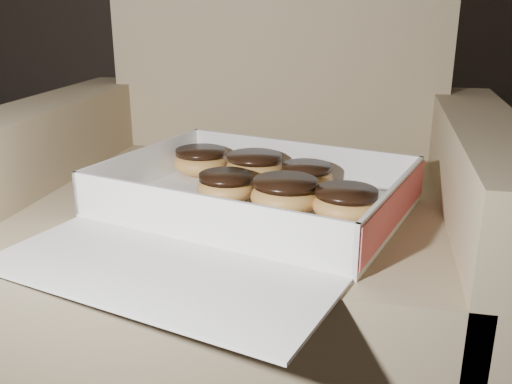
{
  "coord_description": "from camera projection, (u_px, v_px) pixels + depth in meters",
  "views": [
    {
      "loc": [
        0.62,
        -0.94,
        0.72
      ],
      "look_at": [
        0.44,
        -0.12,
        0.44
      ],
      "focal_mm": 40.0,
      "sensor_mm": 36.0,
      "label": 1
    }
  ],
  "objects": [
    {
      "name": "crumb_a",
      "position": [
        163.0,
        214.0,
        0.84
      ],
      "size": [
        0.01,
        0.01,
        0.0
      ],
      "primitive_type": "ellipsoid",
      "color": "black",
      "rests_on": "bakery_box"
    },
    {
      "name": "floor",
      "position": [
        66.0,
        353.0,
        1.22
      ],
      "size": [
        4.5,
        4.5,
        0.0
      ],
      "primitive_type": "plane",
      "color": "black",
      "rests_on": "ground"
    },
    {
      "name": "donut_a",
      "position": [
        306.0,
        176.0,
        0.95
      ],
      "size": [
        0.09,
        0.09,
        0.04
      ],
      "color": "#E19D4E",
      "rests_on": "bakery_box"
    },
    {
      "name": "bakery_box",
      "position": [
        244.0,
        210.0,
        0.85
      ],
      "size": [
        0.56,
        0.61,
        0.07
      ],
      "rotation": [
        0.0,
        0.0,
        -0.27
      ],
      "color": "white",
      "rests_on": "armchair"
    },
    {
      "name": "crumb_c",
      "position": [
        203.0,
        228.0,
        0.79
      ],
      "size": [
        0.01,
        0.01,
        0.0
      ],
      "primitive_type": "ellipsoid",
      "color": "black",
      "rests_on": "bakery_box"
    },
    {
      "name": "donut_d",
      "position": [
        226.0,
        187.0,
        0.9
      ],
      "size": [
        0.09,
        0.09,
        0.05
      ],
      "color": "#E19D4E",
      "rests_on": "bakery_box"
    },
    {
      "name": "crumb_d",
      "position": [
        247.0,
        207.0,
        0.87
      ],
      "size": [
        0.01,
        0.01,
        0.0
      ],
      "primitive_type": "ellipsoid",
      "color": "black",
      "rests_on": "bakery_box"
    },
    {
      "name": "donut_c",
      "position": [
        201.0,
        161.0,
        1.03
      ],
      "size": [
        0.1,
        0.1,
        0.05
      ],
      "color": "#E19D4E",
      "rests_on": "bakery_box"
    },
    {
      "name": "crumb_e",
      "position": [
        193.0,
        195.0,
        0.93
      ],
      "size": [
        0.01,
        0.01,
        0.0
      ],
      "primitive_type": "ellipsoid",
      "color": "black",
      "rests_on": "bakery_box"
    },
    {
      "name": "armchair",
      "position": [
        252.0,
        243.0,
        1.07
      ],
      "size": [
        0.87,
        0.74,
        0.91
      ],
      "color": "#968060",
      "rests_on": "floor"
    },
    {
      "name": "donut_e",
      "position": [
        255.0,
        167.0,
        0.99
      ],
      "size": [
        0.1,
        0.1,
        0.05
      ],
      "color": "#E19D4E",
      "rests_on": "bakery_box"
    },
    {
      "name": "crumb_b",
      "position": [
        245.0,
        228.0,
        0.79
      ],
      "size": [
        0.01,
        0.01,
        0.0
      ],
      "primitive_type": "ellipsoid",
      "color": "black",
      "rests_on": "bakery_box"
    },
    {
      "name": "donut_f",
      "position": [
        346.0,
        204.0,
        0.82
      ],
      "size": [
        0.1,
        0.1,
        0.05
      ],
      "color": "#E19D4E",
      "rests_on": "bakery_box"
    },
    {
      "name": "donut_b",
      "position": [
        285.0,
        195.0,
        0.85
      ],
      "size": [
        0.1,
        0.1,
        0.05
      ],
      "color": "#E19D4E",
      "rests_on": "bakery_box"
    }
  ]
}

